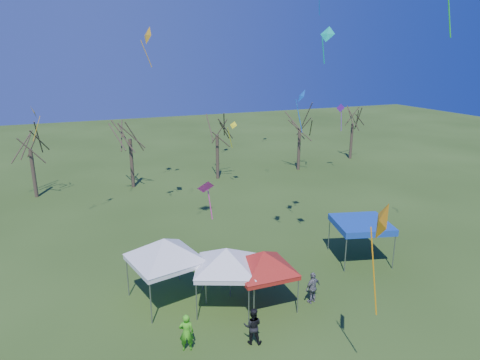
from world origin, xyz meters
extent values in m
plane|color=#2A4516|center=(0.00, 0.00, 0.00)|extent=(140.00, 140.00, 0.00)
cylinder|color=#3D2D21|center=(-10.77, 24.65, 2.14)|extent=(0.32, 0.32, 4.28)
cylinder|color=#3D2D21|center=(-2.37, 24.38, 2.32)|extent=(0.32, 0.32, 4.64)
cylinder|color=#3D2D21|center=(6.03, 24.04, 2.24)|extent=(0.32, 0.32, 4.49)
cylinder|color=#3D2D21|center=(15.36, 24.00, 2.24)|extent=(0.32, 0.32, 4.47)
cylinder|color=#3D2D21|center=(23.72, 26.07, 2.12)|extent=(0.32, 0.32, 4.23)
cylinder|color=gray|center=(-4.97, 2.22, 1.05)|extent=(0.06, 0.06, 2.11)
cylinder|color=gray|center=(-5.61, 5.10, 1.05)|extent=(0.06, 0.06, 2.11)
cylinder|color=gray|center=(-2.08, 2.86, 1.05)|extent=(0.06, 0.06, 2.11)
cylinder|color=gray|center=(-2.72, 5.74, 1.05)|extent=(0.06, 0.06, 2.11)
cube|color=white|center=(-3.84, 3.98, 2.24)|extent=(3.77, 3.77, 0.25)
pyramid|color=white|center=(-3.84, 3.98, 3.42)|extent=(4.37, 4.37, 1.05)
cylinder|color=gray|center=(-2.93, 1.66, 0.96)|extent=(0.06, 0.06, 1.93)
cylinder|color=gray|center=(-1.86, 4.14, 0.96)|extent=(0.06, 0.06, 1.93)
cylinder|color=gray|center=(-0.46, 0.59, 0.96)|extent=(0.06, 0.06, 1.93)
cylinder|color=gray|center=(0.62, 3.07, 0.96)|extent=(0.06, 0.06, 1.93)
cube|color=white|center=(-1.16, 2.36, 2.04)|extent=(3.80, 3.80, 0.23)
pyramid|color=white|center=(-1.16, 2.36, 3.12)|extent=(3.75, 3.75, 0.96)
cylinder|color=gray|center=(-0.79, 0.42, 0.92)|extent=(0.05, 0.05, 1.83)
cylinder|color=gray|center=(-0.73, 2.98, 0.92)|extent=(0.05, 0.05, 1.83)
cylinder|color=gray|center=(1.77, 0.35, 0.92)|extent=(0.05, 0.05, 1.83)
cylinder|color=gray|center=(1.83, 2.91, 0.92)|extent=(0.05, 0.05, 1.83)
cube|color=#AA1910|center=(0.52, 1.67, 1.94)|extent=(2.81, 2.81, 0.22)
pyramid|color=#AA1910|center=(0.52, 1.67, 2.96)|extent=(3.88, 3.88, 0.92)
cylinder|color=gray|center=(6.37, 2.94, 1.05)|extent=(0.06, 0.06, 2.10)
cylinder|color=gray|center=(7.14, 5.77, 1.05)|extent=(0.06, 0.06, 2.10)
cylinder|color=gray|center=(9.21, 2.17, 1.05)|extent=(0.06, 0.06, 2.10)
cylinder|color=gray|center=(9.97, 5.01, 1.05)|extent=(0.06, 0.06, 2.10)
cube|color=#103CA6|center=(8.17, 3.97, 2.22)|extent=(3.86, 3.86, 0.25)
cube|color=#103CA6|center=(8.17, 3.97, 2.41)|extent=(3.86, 3.86, 0.13)
imported|color=black|center=(-1.15, -0.85, 0.83)|extent=(1.01, 0.93, 1.67)
imported|color=slate|center=(2.94, 0.90, 0.84)|extent=(1.05, 0.66, 1.67)
imported|color=#4AC51F|center=(-3.95, -0.20, 0.85)|extent=(0.71, 0.56, 1.71)
cone|color=#0DC49E|center=(4.52, 3.25, 13.10)|extent=(0.68, 0.87, 0.76)
cube|color=#0DC49E|center=(4.45, 3.40, 12.30)|extent=(0.35, 0.21, 1.22)
cone|color=gold|center=(-2.11, 14.40, 13.35)|extent=(0.64, 1.25, 1.17)
cube|color=gold|center=(-2.18, 14.73, 12.17)|extent=(0.71, 0.18, 1.78)
cone|color=yellow|center=(-9.98, 23.34, 7.60)|extent=(0.53, 1.14, 1.07)
cube|color=yellow|center=(-9.95, 22.95, 6.31)|extent=(0.81, 0.10, 2.04)
cone|color=#CB2D83|center=(-1.77, 3.51, 6.00)|extent=(1.01, 0.75, 0.78)
cube|color=#CB2D83|center=(-1.55, 3.54, 5.04)|extent=(0.11, 0.49, 1.46)
cone|color=orange|center=(1.48, -5.10, 6.92)|extent=(1.01, 1.37, 1.31)
cube|color=orange|center=(1.59, -4.89, 4.92)|extent=(0.47, 0.28, 3.36)
cone|color=yellow|center=(6.30, 20.32, 6.00)|extent=(0.77, 0.84, 0.67)
cube|color=yellow|center=(6.07, 20.63, 4.79)|extent=(0.68, 0.51, 2.06)
cone|color=blue|center=(6.07, 8.15, 9.66)|extent=(0.68, 0.99, 0.83)
cube|color=blue|center=(6.12, 8.40, 8.37)|extent=(0.54, 0.15, 2.15)
cube|color=green|center=(8.07, -0.59, 14.10)|extent=(0.09, 0.67, 2.51)
cone|color=purple|center=(18.48, 21.34, 6.87)|extent=(0.92, 0.45, 0.89)
cube|color=purple|center=(18.65, 21.30, 5.57)|extent=(0.14, 0.39, 2.16)
cube|color=blue|center=(5.42, 5.54, 14.81)|extent=(0.26, 0.23, 1.31)
camera|label=1|loc=(-7.74, -15.41, 12.18)|focal=32.00mm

